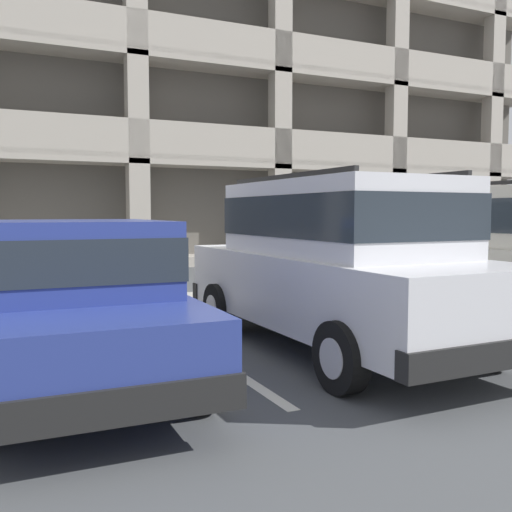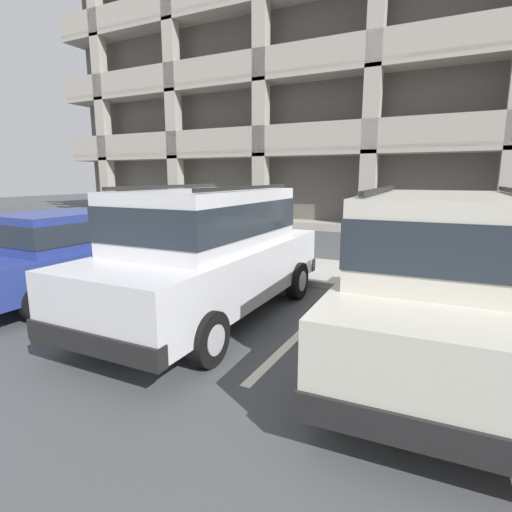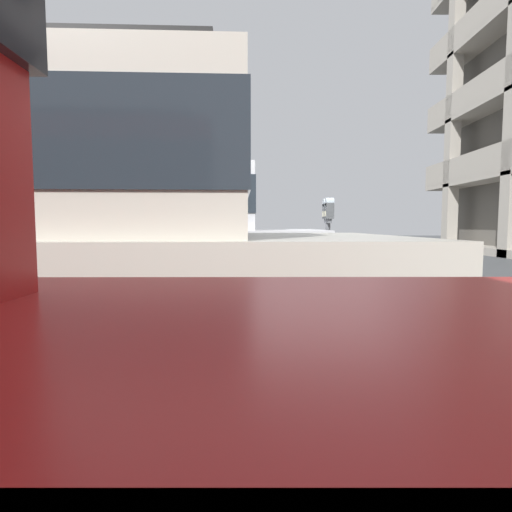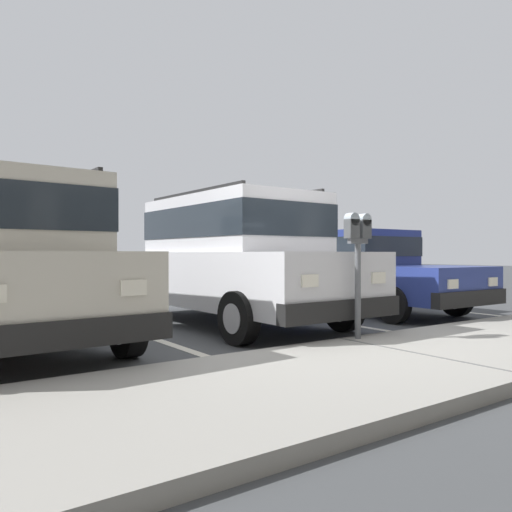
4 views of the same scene
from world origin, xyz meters
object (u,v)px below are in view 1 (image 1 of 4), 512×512
object	(u,v)px
silver_suv	(337,257)
parking_garage	(103,91)
parking_meter_near	(243,239)
red_sedan	(74,297)

from	to	relation	value
silver_suv	parking_garage	size ratio (longest dim) A/B	0.15
parking_meter_near	red_sedan	bearing A→B (deg)	-137.88
silver_suv	red_sedan	bearing A→B (deg)	-179.03
silver_suv	parking_garage	distance (m)	16.64
red_sedan	parking_meter_near	distance (m)	3.86
parking_meter_near	parking_garage	bearing A→B (deg)	88.76
red_sedan	parking_meter_near	world-z (taller)	parking_meter_near
parking_meter_near	parking_garage	size ratio (longest dim) A/B	0.05
parking_meter_near	parking_garage	world-z (taller)	parking_garage
silver_suv	parking_meter_near	bearing A→B (deg)	92.05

